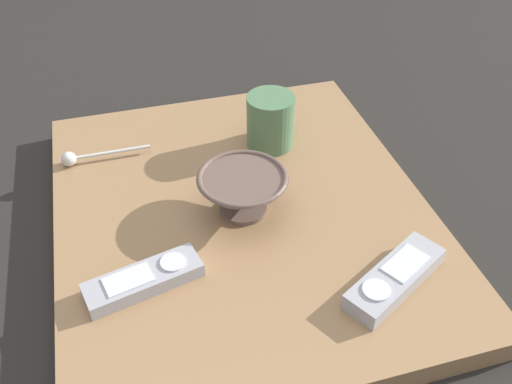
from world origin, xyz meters
TOP-DOWN VIEW (x-y plane):
  - ground_plane at (0.00, 0.00)m, footprint 6.00×6.00m
  - table at (0.00, 0.00)m, footprint 0.67×0.57m
  - cereal_bowl at (-0.01, 0.00)m, footprint 0.14×0.14m
  - coffee_mug at (0.15, -0.09)m, footprint 0.09×0.10m
  - teaspoon at (0.19, 0.24)m, footprint 0.03×0.15m
  - tv_remote_near at (-0.12, 0.17)m, footprint 0.09×0.17m
  - tv_remote_far at (-0.21, -0.16)m, footprint 0.13×0.17m

SIDE VIEW (x-z plane):
  - ground_plane at x=0.00m, z-range 0.00..0.00m
  - table at x=0.00m, z-range 0.00..0.04m
  - tv_remote_near at x=-0.12m, z-range 0.04..0.06m
  - teaspoon at x=0.19m, z-range 0.04..0.06m
  - tv_remote_far at x=-0.21m, z-range 0.04..0.07m
  - cereal_bowl at x=-0.01m, z-range 0.04..0.11m
  - coffee_mug at x=0.15m, z-range 0.04..0.13m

